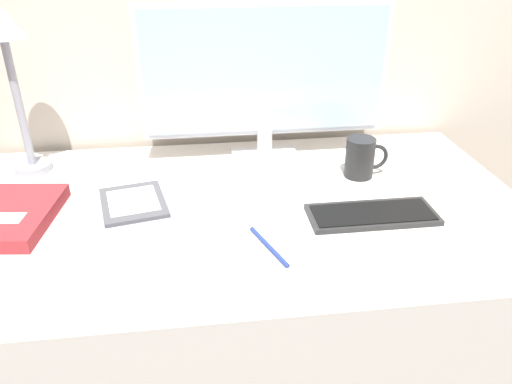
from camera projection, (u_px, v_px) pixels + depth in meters
name	position (u px, v px, depth m)	size (l,w,h in m)	color
desk	(247.00, 322.00, 1.32)	(1.31, 0.77, 0.72)	silver
monitor	(265.00, 77.00, 1.29)	(0.65, 0.11, 0.41)	silver
keyboard	(372.00, 214.00, 1.10)	(0.28, 0.11, 0.01)	#282828
laptop	(141.00, 211.00, 1.11)	(0.31, 0.23, 0.02)	#A3A3A8
ereader	(133.00, 202.00, 1.12)	(0.17, 0.19, 0.01)	#4C4C51
desk_lamp	(6.00, 51.00, 1.17)	(0.11, 0.11, 0.42)	#999EA8
notebook	(3.00, 216.00, 1.08)	(0.24, 0.27, 0.03)	maroon
coffee_mug	(361.00, 158.00, 1.26)	(0.11, 0.07, 0.10)	black
pen	(269.00, 246.00, 1.00)	(0.06, 0.14, 0.01)	navy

